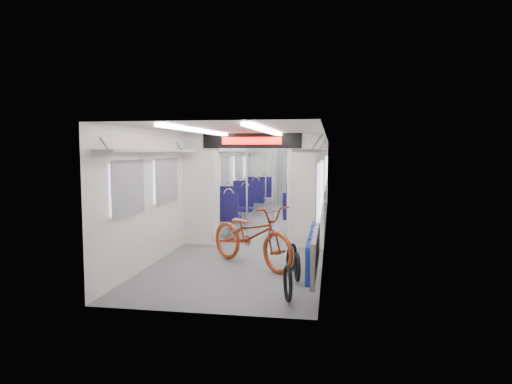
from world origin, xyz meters
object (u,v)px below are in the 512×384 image
at_px(bike_hoop_c, 292,258).
at_px(stanchion_near_left, 247,187).
at_px(bike_hoop_a, 288,285).
at_px(seat_bay_near_right, 305,207).
at_px(seat_bay_far_left, 254,193).
at_px(stanchion_far_right, 287,179).
at_px(seat_bay_near_left, 228,207).
at_px(seat_bay_far_right, 310,196).
at_px(stanchion_near_right, 273,187).
at_px(flip_bench, 314,249).
at_px(bicycle, 252,235).
at_px(bike_hoop_b, 297,269).
at_px(stanchion_far_left, 266,179).

height_order(bike_hoop_c, stanchion_near_left, stanchion_near_left).
height_order(bike_hoop_a, seat_bay_near_right, seat_bay_near_right).
distance_m(seat_bay_far_left, stanchion_far_right, 2.49).
xyz_separation_m(seat_bay_near_left, stanchion_far_right, (1.28, 1.79, 0.60)).
bearing_deg(seat_bay_far_left, stanchion_far_right, -58.07).
relative_size(bike_hoop_c, seat_bay_far_right, 0.21).
relative_size(bike_hoop_a, seat_bay_far_right, 0.23).
distance_m(stanchion_near_right, stanchion_far_right, 2.84).
relative_size(seat_bay_near_right, stanchion_far_right, 0.89).
height_order(flip_bench, stanchion_far_right, stanchion_far_right).
bearing_deg(seat_bay_near_right, stanchion_far_right, 113.54).
bearing_deg(seat_bay_near_right, seat_bay_far_right, 90.00).
relative_size(bicycle, flip_bench, 0.93).
distance_m(bike_hoop_c, stanchion_near_left, 2.93).
xyz_separation_m(seat_bay_near_left, stanchion_near_left, (0.69, -1.20, 0.60)).
bearing_deg(seat_bay_far_left, bike_hoop_b, -76.02).
bearing_deg(stanchion_near_left, stanchion_far_left, 90.70).
xyz_separation_m(seat_bay_near_left, seat_bay_far_right, (1.87, 3.35, 0.00)).
bearing_deg(seat_bay_far_right, stanchion_near_right, -98.13).
xyz_separation_m(flip_bench, stanchion_near_right, (-1.05, 3.61, 0.57)).
relative_size(bike_hoop_a, stanchion_near_left, 0.21).
height_order(flip_bench, stanchion_far_left, stanchion_far_left).
xyz_separation_m(bicycle, stanchion_far_left, (-0.54, 5.46, 0.62)).
distance_m(seat_bay_near_right, seat_bay_far_left, 3.89).
bearing_deg(bike_hoop_b, seat_bay_near_right, 91.98).
bearing_deg(bicycle, bike_hoop_c, -67.11).
bearing_deg(bike_hoop_c, seat_bay_far_right, 90.23).
bearing_deg(bike_hoop_b, stanchion_far_right, 97.05).
relative_size(bicycle, bike_hoop_c, 4.48).
height_order(bicycle, stanchion_far_left, stanchion_far_left).
distance_m(bike_hoop_b, seat_bay_near_left, 4.79).
distance_m(seat_bay_far_left, stanchion_near_left, 5.13).
distance_m(stanchion_near_left, stanchion_near_right, 0.57).
bearing_deg(bike_hoop_a, stanchion_far_left, 100.42).
distance_m(bicycle, seat_bay_far_left, 7.43).
bearing_deg(seat_bay_far_left, seat_bay_far_right, -14.81).
xyz_separation_m(seat_bay_near_right, stanchion_far_left, (-1.22, 1.54, 0.61)).
bearing_deg(stanchion_far_right, stanchion_near_right, -90.73).
relative_size(seat_bay_far_left, stanchion_near_left, 0.97).
distance_m(bike_hoop_a, seat_bay_near_right, 5.69).
bearing_deg(stanchion_near_right, bike_hoop_c, -76.08).
xyz_separation_m(bicycle, seat_bay_near_left, (-1.20, 3.49, 0.02)).
xyz_separation_m(flip_bench, stanchion_near_left, (-1.60, 3.46, 0.57)).
distance_m(bicycle, bike_hoop_c, 0.80).
height_order(bike_hoop_a, bike_hoop_c, bike_hoop_a).
bearing_deg(stanchion_far_left, stanchion_near_left, -89.30).
height_order(seat_bay_near_left, stanchion_near_left, stanchion_near_left).
distance_m(bike_hoop_a, seat_bay_near_left, 5.62).
height_order(seat_bay_near_right, stanchion_far_right, stanchion_far_right).
xyz_separation_m(bike_hoop_a, stanchion_near_left, (-1.29, 4.04, 0.93)).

